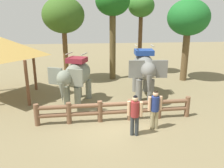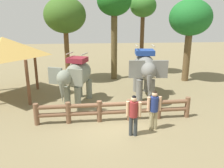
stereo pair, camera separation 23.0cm
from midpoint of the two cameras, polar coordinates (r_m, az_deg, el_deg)
ground_plane at (r=11.43m, az=1.30°, el=-9.38°), size 60.00×60.00×0.00m
log_fence at (r=11.43m, az=1.19°, el=-6.07°), size 7.56×0.52×1.05m
elephant_near_left at (r=13.42m, az=-8.14°, el=1.92°), size 2.50×3.44×2.90m
elephant_center at (r=14.39m, az=8.33°, el=3.61°), size 2.12×3.73×3.19m
tourist_woman_in_black at (r=9.98m, az=5.88°, el=-6.89°), size 0.63×0.43×1.82m
tourist_man_in_blue at (r=10.62m, az=10.70°, el=-5.54°), size 0.65×0.38×1.83m
thatched_shelter at (r=15.26m, az=-24.27°, el=8.12°), size 4.17×4.17×3.70m
tree_far_left at (r=19.64m, az=7.84°, el=17.60°), size 2.06×2.06×6.42m
tree_back_center at (r=18.53m, az=18.71°, el=14.62°), size 3.04×3.04×5.99m
tree_far_right at (r=18.11m, az=0.93°, el=18.61°), size 2.51×2.51×6.91m
tree_deep_back at (r=17.60m, az=-10.88°, el=15.80°), size 2.96×2.96×6.12m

